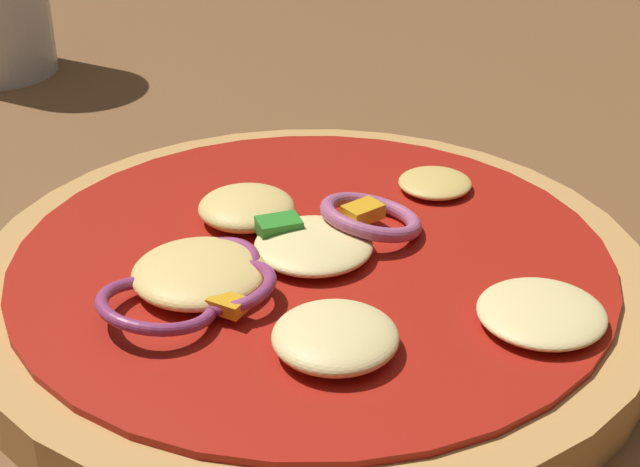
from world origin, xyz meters
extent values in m
cube|color=brown|center=(0.00, 0.00, 0.01)|extent=(1.40, 0.95, 0.03)
cylinder|color=tan|center=(-0.03, 0.00, 0.04)|extent=(0.26, 0.26, 0.02)
cylinder|color=#A81C11|center=(-0.03, 0.00, 0.05)|extent=(0.23, 0.23, 0.00)
ellipsoid|color=#E5BC60|center=(0.02, 0.06, 0.05)|extent=(0.03, 0.03, 0.01)
ellipsoid|color=#EFCC72|center=(-0.07, -0.03, 0.06)|extent=(0.05, 0.05, 0.01)
ellipsoid|color=#F4DB8E|center=(-0.02, -0.06, 0.06)|extent=(0.04, 0.04, 0.01)
ellipsoid|color=#EFCC72|center=(-0.06, 0.03, 0.06)|extent=(0.04, 0.04, 0.01)
ellipsoid|color=#F4DB8E|center=(-0.03, 0.00, 0.06)|extent=(0.05, 0.05, 0.01)
ellipsoid|color=#F4DB8E|center=(0.05, -0.04, 0.05)|extent=(0.04, 0.04, 0.01)
torus|color=#B25984|center=(-0.01, 0.02, 0.06)|extent=(0.06, 0.06, 0.02)
torus|color=#93386B|center=(-0.06, -0.03, 0.06)|extent=(0.03, 0.03, 0.01)
torus|color=#93386B|center=(-0.08, -0.05, 0.06)|extent=(0.06, 0.06, 0.01)
torus|color=#93386B|center=(-0.06, -0.02, 0.06)|extent=(0.04, 0.04, 0.01)
cube|color=orange|center=(-0.06, -0.05, 0.06)|extent=(0.01, 0.01, 0.00)
cube|color=orange|center=(-0.01, 0.02, 0.06)|extent=(0.02, 0.02, 0.01)
cube|color=#2D8C28|center=(-0.04, 0.01, 0.06)|extent=(0.02, 0.02, 0.01)
camera|label=1|loc=(0.00, -0.32, 0.24)|focal=55.00mm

